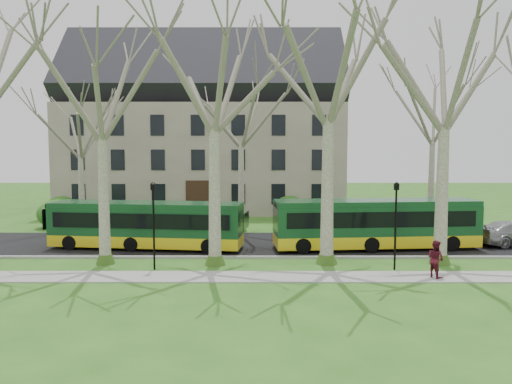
# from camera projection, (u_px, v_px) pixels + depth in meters

# --- Properties ---
(ground) EXTENTS (120.00, 120.00, 0.00)m
(ground) POSITION_uv_depth(u_px,v_px,m) (274.00, 265.00, 25.90)
(ground) COLOR #2E641C
(ground) RESTS_ON ground
(sidewalk) EXTENTS (70.00, 2.00, 0.06)m
(sidewalk) POSITION_uv_depth(u_px,v_px,m) (276.00, 277.00, 23.41)
(sidewalk) COLOR gray
(sidewalk) RESTS_ON ground
(road) EXTENTS (80.00, 8.00, 0.06)m
(road) POSITION_uv_depth(u_px,v_px,m) (271.00, 244.00, 31.38)
(road) COLOR black
(road) RESTS_ON ground
(curb) EXTENTS (80.00, 0.25, 0.14)m
(curb) POSITION_uv_depth(u_px,v_px,m) (273.00, 257.00, 27.39)
(curb) COLOR #A5A39E
(curb) RESTS_ON ground
(building) EXTENTS (26.50, 12.20, 16.00)m
(building) POSITION_uv_depth(u_px,v_px,m) (205.00, 127.00, 49.09)
(building) COLOR gray
(building) RESTS_ON ground
(tree_row_verge) EXTENTS (49.00, 7.00, 14.00)m
(tree_row_verge) POSITION_uv_depth(u_px,v_px,m) (274.00, 130.00, 25.57)
(tree_row_verge) COLOR gray
(tree_row_verge) RESTS_ON ground
(tree_row_far) EXTENTS (33.00, 7.00, 12.00)m
(tree_row_far) POSITION_uv_depth(u_px,v_px,m) (251.00, 149.00, 36.32)
(tree_row_far) COLOR gray
(tree_row_far) RESTS_ON ground
(lamp_row) EXTENTS (36.22, 0.22, 4.30)m
(lamp_row) POSITION_uv_depth(u_px,v_px,m) (275.00, 219.00, 24.67)
(lamp_row) COLOR black
(lamp_row) RESTS_ON ground
(hedges) EXTENTS (30.60, 8.60, 2.00)m
(hedges) POSITION_uv_depth(u_px,v_px,m) (209.00, 211.00, 39.76)
(hedges) COLOR #2B5819
(hedges) RESTS_ON ground
(bus_lead) EXTENTS (11.64, 3.76, 2.86)m
(bus_lead) POSITION_uv_depth(u_px,v_px,m) (147.00, 224.00, 29.82)
(bus_lead) COLOR #134321
(bus_lead) RESTS_ON road
(bus_follow) EXTENTS (12.23, 3.58, 3.01)m
(bus_follow) POSITION_uv_depth(u_px,v_px,m) (376.00, 223.00, 29.73)
(bus_follow) COLOR #134321
(bus_follow) RESTS_ON road
(pedestrian_b) EXTENTS (0.97, 1.05, 1.73)m
(pedestrian_b) POSITION_uv_depth(u_px,v_px,m) (436.00, 259.00, 23.18)
(pedestrian_b) COLOR #561322
(pedestrian_b) RESTS_ON sidewalk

